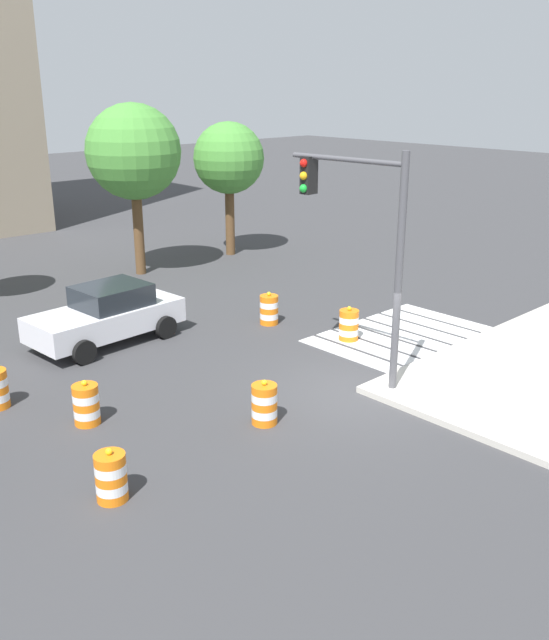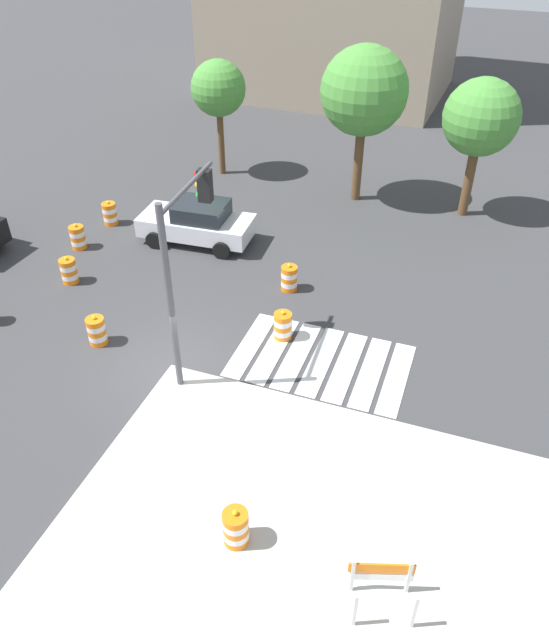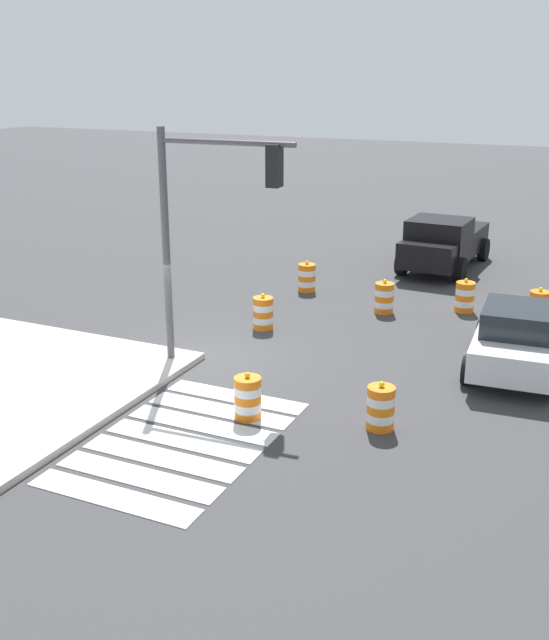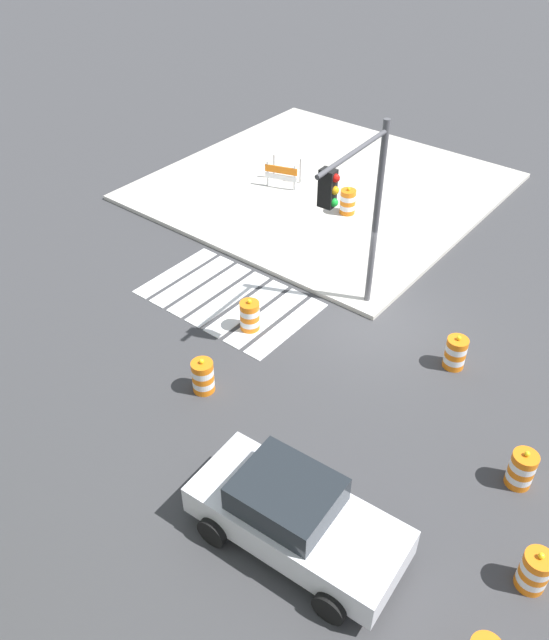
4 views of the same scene
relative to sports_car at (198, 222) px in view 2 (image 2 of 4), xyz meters
The scene contains 16 objects.
ground_plane 7.57m from the sports_car, 70.62° to the right, with size 120.00×120.00×0.00m, color #38383A.
sidewalk_corner 15.64m from the sports_car, 57.03° to the right, with size 12.00×12.00×0.15m, color #BCB7AD.
crosswalk_stripes 8.43m from the sports_car, 39.21° to the right, with size 5.10×3.20×0.02m.
sports_car is the anchor object (origin of this frame).
traffic_barrel_near_corner 5.13m from the sports_car, 125.65° to the right, with size 0.56×0.56×1.02m.
traffic_barrel_median_near 6.86m from the sports_car, 42.34° to the right, with size 0.56×0.56×1.02m.
traffic_barrel_median_far 6.78m from the sports_car, 91.44° to the right, with size 0.56×0.56×1.02m.
traffic_barrel_far_curb 4.57m from the sports_car, 153.64° to the right, with size 0.56×0.56×1.02m.
traffic_barrel_lane_center 4.01m from the sports_car, behind, with size 0.56×0.56×1.02m.
traffic_barrel_opposite_curb 4.83m from the sports_car, 24.51° to the right, with size 0.56×0.56×1.02m.
traffic_barrel_on_sidewalk 13.45m from the sports_car, 61.06° to the right, with size 0.56×0.56×1.02m.
construction_barricade 15.40m from the sports_car, 51.14° to the right, with size 1.41×1.12×1.00m.
traffic_light_pole 7.86m from the sports_car, 65.30° to the right, with size 0.54×3.29×5.50m.
street_tree_streetside_near 7.25m from the sports_car, 105.72° to the left, with size 2.41×2.41×5.13m.
street_tree_streetside_mid 11.52m from the sports_car, 31.96° to the left, with size 2.93×2.93×5.53m.
street_tree_streetside_far 8.40m from the sports_car, 50.20° to the left, with size 3.50×3.50×6.36m.
Camera 2 is at (7.42, -11.70, 11.87)m, focal length 34.55 mm.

